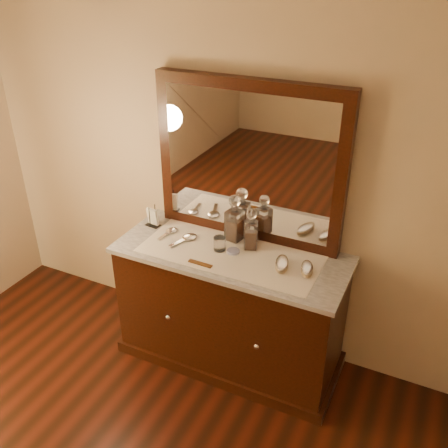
{
  "coord_description": "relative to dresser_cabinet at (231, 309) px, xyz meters",
  "views": [
    {
      "loc": [
        1.06,
        -0.35,
        2.46
      ],
      "look_at": [
        0.0,
        1.85,
        1.1
      ],
      "focal_mm": 39.44,
      "sensor_mm": 36.0,
      "label": 1
    }
  ],
  "objects": [
    {
      "name": "dresser_plinth",
      "position": [
        0.0,
        0.0,
        -0.37
      ],
      "size": [
        1.46,
        0.59,
        0.08
      ],
      "primitive_type": "cube",
      "color": "black",
      "rests_on": "floor"
    },
    {
      "name": "napkin_rack",
      "position": [
        -0.61,
        0.08,
        0.5
      ],
      "size": [
        0.1,
        0.07,
        0.15
      ],
      "color": "black",
      "rests_on": "marble_top"
    },
    {
      "name": "tumblers",
      "position": [
        -0.08,
        -0.01,
        0.49
      ],
      "size": [
        0.08,
        0.08,
        0.09
      ],
      "color": "white",
      "rests_on": "lace_runner"
    },
    {
      "name": "brush_near",
      "position": [
        0.33,
        -0.02,
        0.47
      ],
      "size": [
        0.12,
        0.18,
        0.05
      ],
      "color": "#997F5E",
      "rests_on": "lace_runner"
    },
    {
      "name": "hand_mirror_outer",
      "position": [
        -0.46,
        0.04,
        0.45
      ],
      "size": [
        0.08,
        0.19,
        0.02
      ],
      "color": "silver",
      "rests_on": "lace_runner"
    },
    {
      "name": "pin_dish",
      "position": [
        0.01,
        0.0,
        0.45
      ],
      "size": [
        0.09,
        0.09,
        0.01
      ],
      "primitive_type": "cylinder",
      "rotation": [
        0.0,
        0.0,
        -0.22
      ],
      "color": "silver",
      "rests_on": "lace_runner"
    },
    {
      "name": "brush_far",
      "position": [
        0.48,
        -0.01,
        0.47
      ],
      "size": [
        0.11,
        0.17,
        0.04
      ],
      "color": "#997F5E",
      "rests_on": "lace_runner"
    },
    {
      "name": "marble_top",
      "position": [
        0.0,
        0.0,
        0.42
      ],
      "size": [
        1.44,
        0.59,
        0.03
      ],
      "primitive_type": "cube",
      "color": "silver",
      "rests_on": "dresser_cabinet"
    },
    {
      "name": "mirror_frame",
      "position": [
        0.0,
        0.25,
        0.94
      ],
      "size": [
        1.2,
        0.08,
        1.0
      ],
      "primitive_type": "cube",
      "color": "black",
      "rests_on": "marble_top"
    },
    {
      "name": "lace_runner",
      "position": [
        0.0,
        -0.02,
        0.44
      ],
      "size": [
        1.1,
        0.45,
        0.0
      ],
      "primitive_type": "cube",
      "color": "white",
      "rests_on": "marble_top"
    },
    {
      "name": "comb",
      "position": [
        -0.11,
        -0.2,
        0.45
      ],
      "size": [
        0.15,
        0.03,
        0.01
      ],
      "primitive_type": "cube",
      "rotation": [
        0.0,
        0.0,
        -0.03
      ],
      "color": "brown",
      "rests_on": "lace_runner"
    },
    {
      "name": "knob_left",
      "position": [
        -0.3,
        -0.28,
        0.04
      ],
      "size": [
        0.04,
        0.04,
        0.04
      ],
      "primitive_type": "sphere",
      "color": "silver",
      "rests_on": "dresser_cabinet"
    },
    {
      "name": "decanter_left",
      "position": [
        -0.05,
        0.15,
        0.56
      ],
      "size": [
        0.11,
        0.11,
        0.31
      ],
      "color": "brown",
      "rests_on": "lace_runner"
    },
    {
      "name": "mirror_glass",
      "position": [
        0.0,
        0.21,
        0.94
      ],
      "size": [
        1.06,
        0.01,
        0.86
      ],
      "primitive_type": "cube",
      "color": "white",
      "rests_on": "marble_top"
    },
    {
      "name": "dresser_cabinet",
      "position": [
        0.0,
        0.0,
        0.0
      ],
      "size": [
        1.4,
        0.55,
        0.82
      ],
      "primitive_type": "cube",
      "color": "black",
      "rests_on": "floor"
    },
    {
      "name": "decanter_right",
      "position": [
        0.09,
        0.1,
        0.55
      ],
      "size": [
        0.11,
        0.11,
        0.27
      ],
      "color": "brown",
      "rests_on": "lace_runner"
    },
    {
      "name": "knob_right",
      "position": [
        0.3,
        -0.28,
        0.04
      ],
      "size": [
        0.04,
        0.04,
        0.04
      ],
      "primitive_type": "sphere",
      "color": "silver",
      "rests_on": "dresser_cabinet"
    },
    {
      "name": "hand_mirror_inner",
      "position": [
        -0.32,
        0.02,
        0.45
      ],
      "size": [
        0.12,
        0.22,
        0.02
      ],
      "color": "silver",
      "rests_on": "lace_runner"
    }
  ]
}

